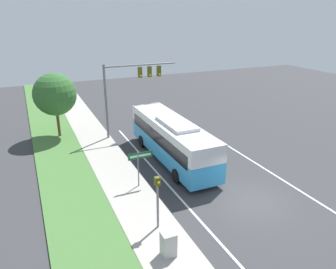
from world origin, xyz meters
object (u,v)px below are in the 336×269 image
(bus, at_px, (172,138))
(street_sign, at_px, (139,162))
(pedestrian_signal, at_px, (158,194))
(signal_gantry, at_px, (131,83))
(utility_cabinet, at_px, (168,244))

(bus, distance_m, street_sign, 4.54)
(pedestrian_signal, bearing_deg, signal_gantry, 77.18)
(signal_gantry, height_order, utility_cabinet, signal_gantry)
(pedestrian_signal, height_order, utility_cabinet, pedestrian_signal)
(pedestrian_signal, xyz_separation_m, street_sign, (0.60, 4.43, -0.27))
(bus, distance_m, signal_gantry, 6.96)
(bus, distance_m, utility_cabinet, 10.47)
(bus, distance_m, pedestrian_signal, 8.39)
(street_sign, distance_m, utility_cabinet, 6.69)
(street_sign, bearing_deg, bus, 39.18)
(bus, bearing_deg, pedestrian_signal, -119.44)
(pedestrian_signal, distance_m, utility_cabinet, 2.51)
(utility_cabinet, bearing_deg, street_sign, 81.69)
(signal_gantry, distance_m, pedestrian_signal, 14.12)
(pedestrian_signal, relative_size, street_sign, 1.23)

